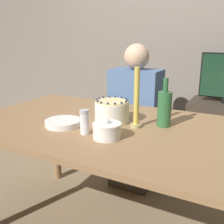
% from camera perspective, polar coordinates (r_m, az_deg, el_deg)
% --- Properties ---
extents(wall_behind, '(8.00, 0.05, 2.60)m').
position_cam_1_polar(wall_behind, '(2.74, 13.48, 16.68)').
color(wall_behind, slate).
rests_on(wall_behind, ground_plane).
extents(dining_table, '(1.61, 0.97, 0.77)m').
position_cam_1_polar(dining_table, '(1.55, -1.62, -6.18)').
color(dining_table, '#936D47').
rests_on(dining_table, ground_plane).
extents(cake, '(0.20, 0.20, 0.14)m').
position_cam_1_polar(cake, '(1.53, -0.00, 0.15)').
color(cake, white).
rests_on(cake, dining_table).
extents(sugar_bowl, '(0.14, 0.14, 0.10)m').
position_cam_1_polar(sugar_bowl, '(1.29, -1.11, -4.04)').
color(sugar_bowl, white).
rests_on(sugar_bowl, dining_table).
extents(sugar_shaker, '(0.05, 0.05, 0.13)m').
position_cam_1_polar(sugar_shaker, '(1.34, -6.00, -2.14)').
color(sugar_shaker, white).
rests_on(sugar_shaker, dining_table).
extents(plate_stack, '(0.20, 0.20, 0.03)m').
position_cam_1_polar(plate_stack, '(1.50, -10.55, -2.30)').
color(plate_stack, white).
rests_on(plate_stack, dining_table).
extents(candle, '(0.06, 0.06, 0.33)m').
position_cam_1_polar(candle, '(1.42, 5.34, 2.00)').
color(candle, tan).
rests_on(candle, dining_table).
extents(bottle, '(0.08, 0.08, 0.27)m').
position_cam_1_polar(bottle, '(1.47, 11.35, 0.86)').
color(bottle, '#2D6638').
rests_on(bottle, dining_table).
extents(person_man_blue_shirt, '(0.40, 0.34, 1.20)m').
position_cam_1_polar(person_man_blue_shirt, '(2.22, 5.01, -3.17)').
color(person_man_blue_shirt, '#473D33').
rests_on(person_man_blue_shirt, ground_plane).
extents(side_cabinet, '(0.62, 0.41, 0.70)m').
position_cam_1_polar(side_cabinet, '(2.57, 22.94, -5.80)').
color(side_cabinet, '#382D23').
rests_on(side_cabinet, ground_plane).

